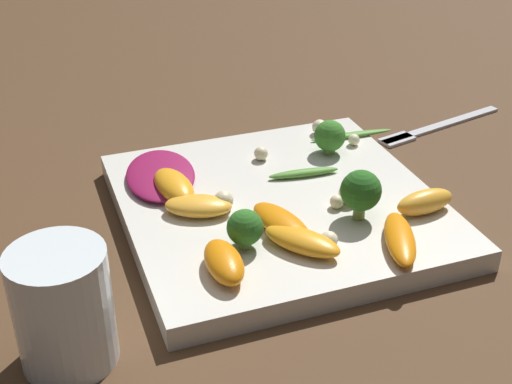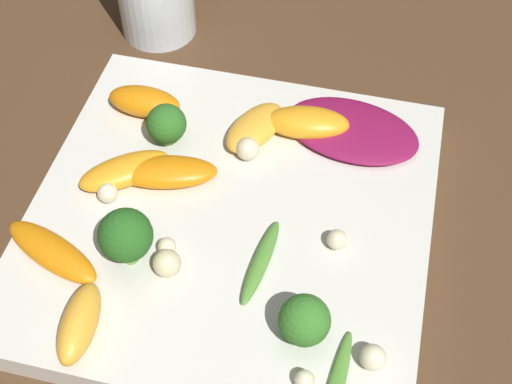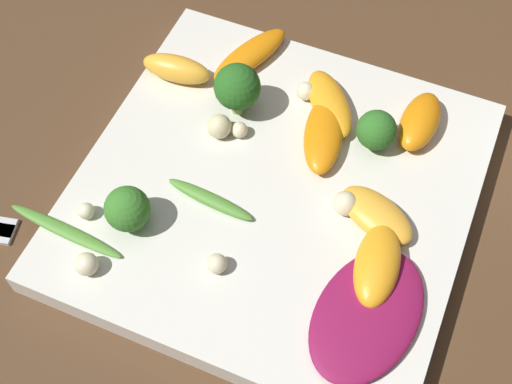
{
  "view_description": "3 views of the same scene",
  "coord_description": "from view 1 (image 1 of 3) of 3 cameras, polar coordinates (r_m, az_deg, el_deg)",
  "views": [
    {
      "loc": [
        0.21,
        0.52,
        0.35
      ],
      "look_at": [
        0.02,
        -0.01,
        0.03
      ],
      "focal_mm": 50.0,
      "sensor_mm": 36.0,
      "label": 1
    },
    {
      "loc": [
        -0.29,
        -0.09,
        0.42
      ],
      "look_at": [
        0.01,
        -0.02,
        0.03
      ],
      "focal_mm": 50.0,
      "sensor_mm": 36.0,
      "label": 2
    },
    {
      "loc": [
        0.1,
        -0.26,
        0.46
      ],
      "look_at": [
        -0.01,
        -0.02,
        0.03
      ],
      "focal_mm": 50.0,
      "sensor_mm": 36.0,
      "label": 3
    }
  ],
  "objects": [
    {
      "name": "ground_plane",
      "position": [
        0.66,
        1.84,
        -2.07
      ],
      "size": [
        2.4,
        2.4,
        0.0
      ],
      "primitive_type": "plane",
      "color": "#4C331E"
    },
    {
      "name": "plate",
      "position": [
        0.66,
        1.86,
        -1.3
      ],
      "size": [
        0.28,
        0.28,
        0.02
      ],
      "color": "silver",
      "rests_on": "ground_plane"
    },
    {
      "name": "drinking_glass",
      "position": [
        0.5,
        -15.17,
        -8.96
      ],
      "size": [
        0.07,
        0.07,
        0.09
      ],
      "color": "white",
      "rests_on": "ground_plane"
    },
    {
      "name": "fork",
      "position": [
        0.85,
        13.69,
        5.0
      ],
      "size": [
        0.18,
        0.06,
        0.01
      ],
      "color": "silver",
      "rests_on": "ground_plane"
    },
    {
      "name": "radicchio_leaf_0",
      "position": [
        0.68,
        -7.66,
        1.38
      ],
      "size": [
        0.08,
        0.11,
        0.01
      ],
      "color": "maroon",
      "rests_on": "plate"
    },
    {
      "name": "orange_segment_0",
      "position": [
        0.64,
        13.35,
        -0.77
      ],
      "size": [
        0.06,
        0.03,
        0.02
      ],
      "color": "#FCAD33",
      "rests_on": "plate"
    },
    {
      "name": "orange_segment_1",
      "position": [
        0.6,
        2.06,
        -2.51
      ],
      "size": [
        0.05,
        0.08,
        0.02
      ],
      "color": "orange",
      "rests_on": "plate"
    },
    {
      "name": "orange_segment_2",
      "position": [
        0.59,
        11.44,
        -3.68
      ],
      "size": [
        0.05,
        0.08,
        0.01
      ],
      "color": "orange",
      "rests_on": "plate"
    },
    {
      "name": "orange_segment_3",
      "position": [
        0.58,
        3.71,
        -3.92
      ],
      "size": [
        0.06,
        0.07,
        0.02
      ],
      "color": "orange",
      "rests_on": "plate"
    },
    {
      "name": "orange_segment_4",
      "position": [
        0.55,
        -2.59,
        -5.61
      ],
      "size": [
        0.03,
        0.06,
        0.02
      ],
      "color": "orange",
      "rests_on": "plate"
    },
    {
      "name": "orange_segment_5",
      "position": [
        0.65,
        -6.59,
        0.48
      ],
      "size": [
        0.04,
        0.07,
        0.02
      ],
      "color": "orange",
      "rests_on": "plate"
    },
    {
      "name": "orange_segment_6",
      "position": [
        0.63,
        -4.74,
        -0.93
      ],
      "size": [
        0.07,
        0.05,
        0.02
      ],
      "color": "#FCAD33",
      "rests_on": "plate"
    },
    {
      "name": "broccoli_floret_0",
      "position": [
        0.61,
        8.39,
        0.06
      ],
      "size": [
        0.04,
        0.04,
        0.05
      ],
      "color": "#7A9E51",
      "rests_on": "plate"
    },
    {
      "name": "broccoli_floret_1",
      "position": [
        0.73,
        5.93,
        4.45
      ],
      "size": [
        0.03,
        0.03,
        0.03
      ],
      "color": "#7A9E51",
      "rests_on": "plate"
    },
    {
      "name": "broccoli_floret_2",
      "position": [
        0.57,
        -0.89,
        -2.9
      ],
      "size": [
        0.03,
        0.03,
        0.03
      ],
      "color": "#7A9E51",
      "rests_on": "plate"
    },
    {
      "name": "arugula_sprig_0",
      "position": [
        0.69,
        3.83,
        1.53
      ],
      "size": [
        0.07,
        0.02,
        0.01
      ],
      "color": "#518E33",
      "rests_on": "plate"
    },
    {
      "name": "arugula_sprig_1",
      "position": [
        0.77,
        7.66,
        4.55
      ],
      "size": [
        0.09,
        0.02,
        0.0
      ],
      "color": "#518E33",
      "rests_on": "plate"
    },
    {
      "name": "macadamia_nut_0",
      "position": [
        0.58,
        5.85,
        -3.83
      ],
      "size": [
        0.01,
        0.01,
        0.01
      ],
      "color": "beige",
      "rests_on": "plate"
    },
    {
      "name": "macadamia_nut_1",
      "position": [
        0.64,
        6.47,
        -0.78
      ],
      "size": [
        0.01,
        0.01,
        0.01
      ],
      "color": "beige",
      "rests_on": "plate"
    },
    {
      "name": "macadamia_nut_2",
      "position": [
        0.65,
        7.45,
        -0.08
      ],
      "size": [
        0.02,
        0.02,
        0.02
      ],
      "color": "beige",
      "rests_on": "plate"
    },
    {
      "name": "macadamia_nut_3",
      "position": [
        0.63,
        -2.5,
        -0.86
      ],
      "size": [
        0.02,
        0.02,
        0.02
      ],
      "color": "beige",
      "rests_on": "plate"
    },
    {
      "name": "macadamia_nut_4",
      "position": [
        0.71,
        0.41,
        3.11
      ],
      "size": [
        0.01,
        0.01,
        0.01
      ],
      "color": "beige",
      "rests_on": "plate"
    },
    {
      "name": "macadamia_nut_5",
      "position": [
        0.77,
        5.11,
        5.2
      ],
      "size": [
        0.02,
        0.02,
        0.02
      ],
      "color": "beige",
      "rests_on": "plate"
    },
    {
      "name": "macadamia_nut_6",
      "position": [
        0.75,
        7.84,
        4.16
      ],
      "size": [
        0.01,
        0.01,
        0.01
      ],
      "color": "beige",
      "rests_on": "plate"
    }
  ]
}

